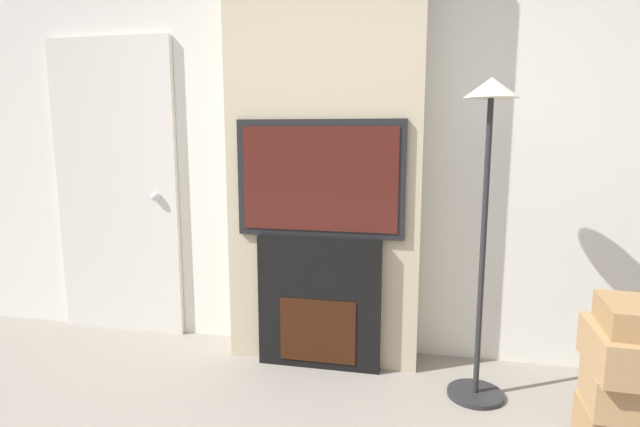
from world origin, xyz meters
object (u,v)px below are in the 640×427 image
(floor_lamp, at_px, (487,175))
(box_stack, at_px, (639,377))
(fireplace, at_px, (320,302))
(television, at_px, (320,179))

(floor_lamp, bearing_deg, box_stack, -31.78)
(fireplace, bearing_deg, television, -90.00)
(television, bearing_deg, fireplace, 90.00)
(television, bearing_deg, floor_lamp, -12.18)
(fireplace, xyz_separation_m, television, (0.00, -0.00, 0.75))
(fireplace, xyz_separation_m, floor_lamp, (0.90, -0.20, 0.80))
(floor_lamp, bearing_deg, television, 167.82)
(fireplace, bearing_deg, floor_lamp, -12.30)
(floor_lamp, xyz_separation_m, box_stack, (0.63, -0.39, -0.82))
(box_stack, bearing_deg, fireplace, 159.08)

